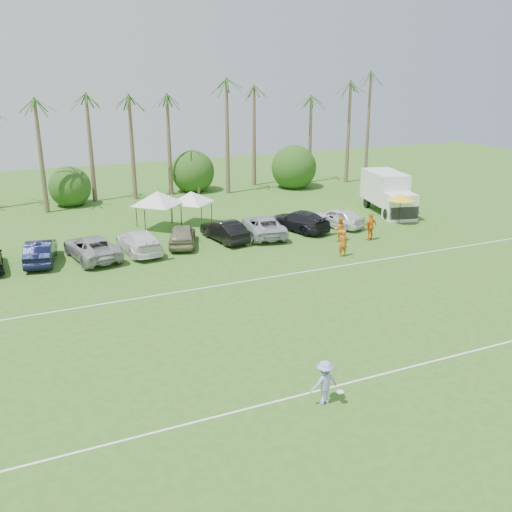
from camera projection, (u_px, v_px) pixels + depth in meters
name	position (u px, v px, depth m)	size (l,w,h in m)	color
ground	(382.00, 409.00, 20.70)	(120.00, 120.00, 0.00)	#34611D
field_lines	(282.00, 323.00, 27.62)	(80.00, 12.10, 0.01)	white
palm_tree_3	(35.00, 90.00, 47.29)	(2.40, 2.40, 11.90)	brown
palm_tree_4	(87.00, 120.00, 49.66)	(2.40, 2.40, 8.90)	brown
palm_tree_5	(132.00, 108.00, 50.95)	(2.40, 2.40, 9.90)	brown
palm_tree_6	(175.00, 97.00, 52.25)	(2.40, 2.40, 10.90)	brown
palm_tree_7	(216.00, 87.00, 53.55)	(2.40, 2.40, 11.90)	brown
palm_tree_8	(264.00, 114.00, 56.31)	(2.40, 2.40, 8.90)	brown
palm_tree_9	(308.00, 103.00, 58.00)	(2.40, 2.40, 9.90)	brown
palm_tree_10	(350.00, 94.00, 59.68)	(2.40, 2.40, 10.90)	brown
palm_tree_11	(382.00, 85.00, 60.98)	(2.40, 2.40, 11.90)	brown
bush_tree_1	(69.00, 184.00, 51.53)	(4.00, 4.00, 4.00)	brown
bush_tree_2	(195.00, 174.00, 56.22)	(4.00, 4.00, 4.00)	brown
bush_tree_3	(285.00, 167.00, 60.14)	(4.00, 4.00, 4.00)	brown
sideline_player_a	(343.00, 243.00, 37.19)	(0.65, 0.42, 1.78)	#CE5F16
sideline_player_b	(340.00, 229.00, 40.47)	(0.86, 0.67, 1.77)	orange
sideline_player_c	(371.00, 227.00, 40.67)	(1.18, 0.49, 2.01)	orange
box_truck	(388.00, 192.00, 48.21)	(3.84, 6.92, 3.37)	white
canopy_tent_left	(157.00, 191.00, 42.78)	(4.27, 4.27, 3.46)	black
canopy_tent_right	(191.00, 191.00, 44.25)	(3.82, 3.82, 3.09)	black
market_umbrella	(401.00, 197.00, 44.67)	(2.14, 2.14, 2.38)	black
frisbee_player	(324.00, 383.00, 20.79)	(1.20, 0.78, 1.71)	#9C9EDD
parked_car_1	(41.00, 252.00, 35.95)	(1.61, 4.61, 1.52)	black
parked_car_2	(92.00, 247.00, 36.77)	(2.52, 5.46, 1.52)	#A0A0A0
parked_car_3	(139.00, 241.00, 38.03)	(2.13, 5.23, 1.52)	white
parked_car_4	(182.00, 235.00, 39.50)	(1.79, 4.46, 1.52)	gray
parked_car_5	(224.00, 230.00, 40.61)	(1.61, 4.61, 1.52)	black
parked_car_6	(264.00, 226.00, 41.81)	(2.52, 5.46, 1.52)	#B2B4BD
parked_car_7	(299.00, 221.00, 43.24)	(2.13, 5.23, 1.52)	black
parked_car_8	(337.00, 218.00, 44.11)	(1.79, 4.46, 1.52)	white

